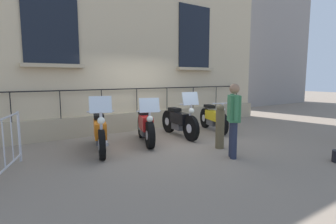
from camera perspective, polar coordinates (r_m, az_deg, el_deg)
name	(u,v)px	position (r m, az deg, el deg)	size (l,w,h in m)	color
ground_plane	(167,140)	(7.45, -0.12, -6.09)	(60.00, 60.00, 0.00)	gray
building_facade	(130,36)	(9.24, -8.08, 15.75)	(0.82, 11.37, 6.36)	#C6B28E
motorcycle_orange	(100,133)	(6.52, -14.30, -4.31)	(2.02, 0.82, 1.35)	black
motorcycle_red	(146,127)	(7.15, -4.79, -3.18)	(1.86, 0.86, 1.24)	black
motorcycle_black	(179,122)	(7.87, 2.46, -2.04)	(2.02, 0.61, 1.34)	black
motorcycle_yellow	(213,118)	(8.75, 9.62, -1.37)	(1.89, 0.82, 0.98)	black
bollard	(220,126)	(6.67, 11.03, -3.01)	(0.21, 0.21, 1.09)	brown
pedestrian_walking	(234,117)	(5.88, 13.84, -0.98)	(0.45, 0.39, 1.61)	#23283D
distant_building	(249,14)	(19.81, 16.96, 19.33)	(4.31, 7.26, 11.88)	gray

